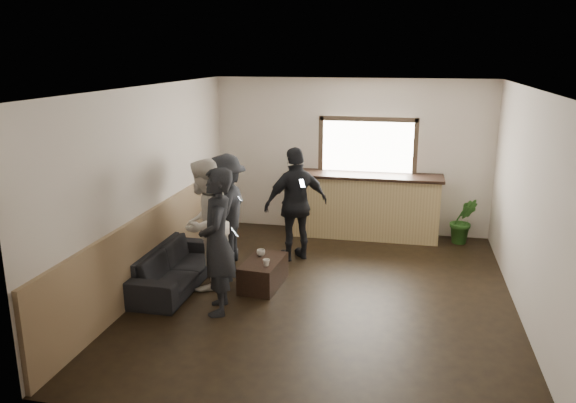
% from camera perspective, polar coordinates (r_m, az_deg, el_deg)
% --- Properties ---
extents(ground, '(5.00, 6.00, 0.01)m').
position_cam_1_polar(ground, '(7.85, 3.80, -9.43)').
color(ground, black).
extents(room_shell, '(5.01, 6.01, 2.80)m').
position_cam_1_polar(room_shell, '(7.50, -1.59, 1.33)').
color(room_shell, silver).
rests_on(room_shell, ground).
extents(bar_counter, '(2.70, 0.68, 2.13)m').
position_cam_1_polar(bar_counter, '(10.14, 7.78, -0.02)').
color(bar_counter, tan).
rests_on(bar_counter, ground).
extents(sofa, '(0.76, 1.92, 0.56)m').
position_cam_1_polar(sofa, '(8.19, -11.43, -6.50)').
color(sofa, black).
rests_on(sofa, ground).
extents(coffee_table, '(0.55, 0.91, 0.39)m').
position_cam_1_polar(coffee_table, '(8.05, -2.52, -7.27)').
color(coffee_table, black).
rests_on(coffee_table, ground).
extents(cup_a, '(0.16, 0.16, 0.10)m').
position_cam_1_polar(cup_a, '(8.13, -2.77, -5.22)').
color(cup_a, silver).
rests_on(cup_a, coffee_table).
extents(cup_b, '(0.11, 0.11, 0.09)m').
position_cam_1_polar(cup_b, '(7.75, -2.22, -6.23)').
color(cup_b, silver).
rests_on(cup_b, coffee_table).
extents(potted_plant, '(0.50, 0.42, 0.82)m').
position_cam_1_polar(potted_plant, '(10.18, 17.36, -1.87)').
color(potted_plant, '#2D6623').
rests_on(potted_plant, ground).
extents(person_a, '(0.62, 0.78, 1.88)m').
position_cam_1_polar(person_a, '(7.08, -7.20, -4.08)').
color(person_a, black).
rests_on(person_a, ground).
extents(person_b, '(0.78, 0.96, 1.84)m').
position_cam_1_polar(person_b, '(7.87, -8.49, -2.32)').
color(person_b, white).
rests_on(person_b, ground).
extents(person_c, '(0.66, 1.13, 1.74)m').
position_cam_1_polar(person_c, '(8.76, -6.28, -0.81)').
color(person_c, black).
rests_on(person_c, ground).
extents(person_d, '(1.13, 0.97, 1.82)m').
position_cam_1_polar(person_d, '(8.86, 0.85, -0.27)').
color(person_d, black).
rests_on(person_d, ground).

